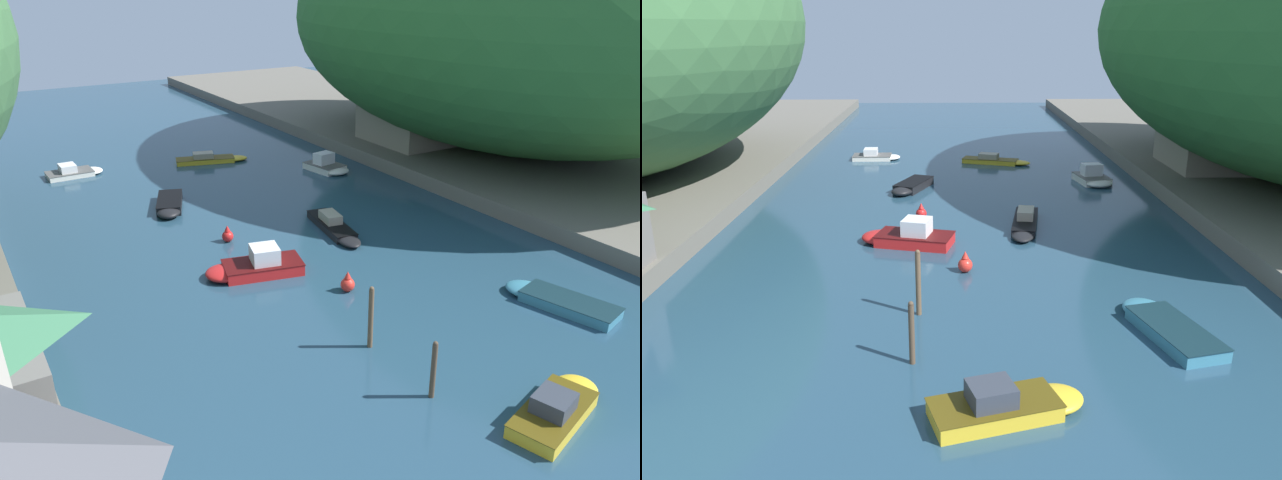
{
  "view_description": "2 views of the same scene",
  "coord_description": "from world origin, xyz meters",
  "views": [
    {
      "loc": [
        -16.06,
        -1.75,
        14.97
      ],
      "look_at": [
        0.11,
        24.28,
        1.91
      ],
      "focal_mm": 35.0,
      "sensor_mm": 36.0,
      "label": 1
    },
    {
      "loc": [
        -0.62,
        -7.4,
        11.68
      ],
      "look_at": [
        -0.04,
        19.72,
        2.37
      ],
      "focal_mm": 35.0,
      "sensor_mm": 36.0,
      "label": 2
    }
  ],
  "objects": [
    {
      "name": "boat_navy_launch",
      "position": [
        1.24,
        9.47,
        0.38
      ],
      "size": [
        5.35,
        3.1,
        1.23
      ],
      "rotation": [
        0.0,
        0.0,
        5.0
      ],
      "color": "gold",
      "rests_on": "water_surface"
    },
    {
      "name": "boat_yellow_tender",
      "position": [
        3.97,
        28.68,
        0.32
      ],
      "size": [
        2.41,
        6.45,
        1.02
      ],
      "rotation": [
        0.0,
        0.0,
        2.97
      ],
      "color": "black",
      "rests_on": "water_surface"
    },
    {
      "name": "water_surface",
      "position": [
        0.0,
        30.0,
        0.0
      ],
      "size": [
        130.0,
        130.0,
        0.0
      ],
      "primitive_type": "plane",
      "color": "#234256",
      "rests_on": "ground"
    },
    {
      "name": "boat_white_cruiser",
      "position": [
        10.71,
        40.16,
        0.43
      ],
      "size": [
        2.75,
        4.25,
        1.46
      ],
      "rotation": [
        0.0,
        0.0,
        3.31
      ],
      "color": "silver",
      "rests_on": "water_surface"
    },
    {
      "name": "channel_buoy_near",
      "position": [
        0.16,
        21.67,
        0.43
      ],
      "size": [
        0.74,
        0.74,
        1.11
      ],
      "color": "red",
      "rests_on": "water_surface"
    },
    {
      "name": "boat_far_right_bank",
      "position": [
        8.06,
        15.07,
        0.27
      ],
      "size": [
        3.16,
        5.86,
        0.54
      ],
      "rotation": [
        0.0,
        0.0,
        0.24
      ],
      "color": "teal",
      "rests_on": "water_surface"
    },
    {
      "name": "boat_open_rowboat",
      "position": [
        -7.33,
        49.89,
        0.3
      ],
      "size": [
        4.37,
        2.27,
        1.0
      ],
      "rotation": [
        0.0,
        0.0,
        4.73
      ],
      "color": "silver",
      "rests_on": "water_surface"
    },
    {
      "name": "right_bank_cottage",
      "position": [
        20.28,
        41.1,
        3.46
      ],
      "size": [
        7.46,
        8.4,
        4.56
      ],
      "color": "gray",
      "rests_on": "right_bank"
    },
    {
      "name": "boat_small_dinghy",
      "position": [
        3.67,
        47.75,
        0.27
      ],
      "size": [
        6.3,
        3.29,
        0.88
      ],
      "rotation": [
        0.0,
        0.0,
        4.41
      ],
      "color": "gold",
      "rests_on": "water_surface"
    },
    {
      "name": "boat_red_skiff",
      "position": [
        -3.53,
        38.13,
        0.31
      ],
      "size": [
        3.31,
        5.21,
        0.62
      ],
      "rotation": [
        0.0,
        0.0,
        2.77
      ],
      "color": "black",
      "rests_on": "water_surface"
    },
    {
      "name": "mooring_post_middle",
      "position": [
        -1.95,
        16.84,
        1.48
      ],
      "size": [
        0.23,
        0.23,
        2.95
      ],
      "color": "brown",
      "rests_on": "water_surface"
    },
    {
      "name": "mooring_post_second",
      "position": [
        -2.01,
        12.74,
        1.25
      ],
      "size": [
        0.22,
        0.22,
        2.49
      ],
      "color": "#4C3D2D",
      "rests_on": "water_surface"
    },
    {
      "name": "channel_buoy_far",
      "position": [
        -2.41,
        30.85,
        0.41
      ],
      "size": [
        0.7,
        0.7,
        1.05
      ],
      "color": "red",
      "rests_on": "water_surface"
    },
    {
      "name": "boat_mid_channel",
      "position": [
        -3.05,
        25.98,
        0.46
      ],
      "size": [
        5.6,
        3.32,
        1.53
      ],
      "rotation": [
        0.0,
        0.0,
        1.33
      ],
      "color": "red",
      "rests_on": "water_surface"
    }
  ]
}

